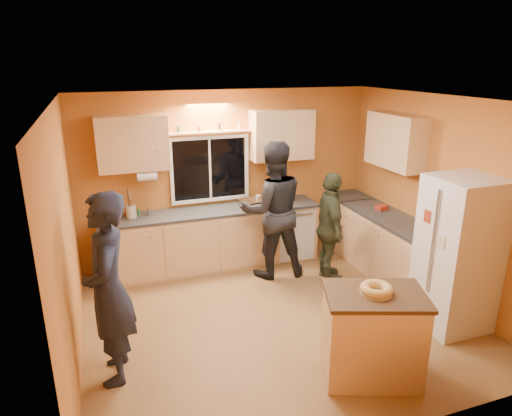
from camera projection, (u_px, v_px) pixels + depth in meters
name	position (u px, v px, depth m)	size (l,w,h in m)	color
ground	(277.00, 318.00, 5.58)	(4.50, 4.50, 0.00)	brown
room_shell	(275.00, 181.00, 5.49)	(4.54, 4.04, 2.61)	#B76B2F
back_counter	(236.00, 235.00, 6.97)	(4.23, 0.62, 0.90)	tan
right_counter	(390.00, 248.00, 6.51)	(0.62, 1.84, 0.90)	tan
refrigerator	(458.00, 254.00, 5.19)	(0.72, 0.70, 1.80)	silver
island	(372.00, 335.00, 4.43)	(1.11, 0.93, 0.91)	tan
bundt_pastry	(376.00, 289.00, 4.28)	(0.31, 0.31, 0.09)	tan
person_left	(109.00, 289.00, 4.29)	(0.69, 0.46, 1.90)	black
person_center	(272.00, 210.00, 6.43)	(0.96, 0.74, 1.97)	black
person_right	(330.00, 228.00, 6.32)	(0.92, 0.38, 1.57)	#2F3522
mixing_bowl	(251.00, 203.00, 6.91)	(0.35, 0.35, 0.09)	black
utensil_crock	(131.00, 211.00, 6.38)	(0.14, 0.14, 0.17)	beige
potted_plant	(430.00, 228.00, 5.59)	(0.25, 0.22, 0.28)	gray
red_box	(381.00, 208.00, 6.70)	(0.16, 0.12, 0.07)	maroon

